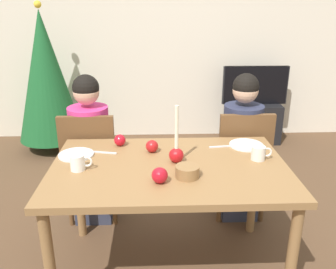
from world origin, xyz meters
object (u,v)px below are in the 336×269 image
Objects in this scene: tv at (255,85)px; apple_by_right_mug at (160,175)px; dining_table at (169,178)px; apple_by_left_plate at (152,146)px; christmas_tree at (46,77)px; bowl_walnuts at (187,172)px; mug_left at (78,162)px; apple_near_candle at (120,140)px; person_left_child at (91,152)px; mug_right at (259,153)px; person_right_child at (241,150)px; tv_stand at (252,122)px; chair_right at (241,158)px; candle_centerpiece at (176,151)px; plate_right at (246,145)px; chair_left at (91,161)px; plate_left at (76,155)px.

tv is 9.02× the size of apple_by_right_mug.
apple_by_left_plate reaches higher than dining_table.
christmas_tree is at bearing 121.34° from dining_table.
mug_left is at bearing 169.63° from bowl_walnuts.
apple_near_candle is at bearing 151.16° from apple_by_left_plate.
mug_right is (1.13, -0.58, 0.22)m from person_left_child.
tv_stand is (0.55, 1.66, -0.33)m from person_right_child.
chair_right is 0.61m from mug_right.
person_right_child is 0.85m from apple_by_left_plate.
person_right_child is (1.17, 0.00, 0.00)m from person_left_child.
chair_right is 2.54× the size of candle_centerpiece.
tv_stand is 5.03× the size of mug_left.
plate_right is at bearing -99.48° from person_right_child.
person_left_child reaches higher than mug_right.
tv_stand is at bearing 44.08° from person_left_child.
plate_right is (1.83, -1.85, -0.11)m from christmas_tree.
mug_right is 1.65× the size of apple_near_candle.
chair_left reaches higher than dining_table.
chair_left is 0.77× the size of person_right_child.
plate_right is at bearing -17.82° from person_left_child.
christmas_tree is 20.76× the size of apple_by_left_plate.
christmas_tree is at bearing 109.61° from mug_left.
plate_right is 1.10m from mug_left.
mug_left is at bearing -162.85° from plate_right.
tv reaches higher than apple_near_candle.
chair_right is 0.54× the size of christmas_tree.
tv is 5.94× the size of bowl_walnuts.
person_left_child and person_right_child have the same top height.
tv is at bearing 63.72° from dining_table.
chair_right is (0.59, 0.61, -0.15)m from dining_table.
plate_right is 1.70× the size of bowl_walnuts.
chair_right is 1.27m from plate_left.
person_right_child is 1.10m from apple_by_right_mug.
christmas_tree is 2.68m from bowl_walnuts.
person_left_child is 14.55× the size of apple_by_left_plate.
person_right_child is at bearing 52.82° from apple_by_right_mug.
apple_near_candle is 0.60m from apple_by_right_mug.
apple_near_candle is at bearing -162.53° from chair_right.
dining_table is 0.26m from apple_by_left_plate.
christmas_tree reaches higher than plate_right.
apple_by_left_plate is at bearing -28.84° from apple_near_candle.
mug_left is at bearing -149.76° from chair_right.
christmas_tree is 2.78m from mug_right.
apple_by_right_mug is (0.52, -0.86, 0.22)m from person_left_child.
candle_centerpiece reaches higher than apple_near_candle.
plate_left is (-0.00, -0.44, 0.24)m from chair_left.
apple_by_right_mug is (0.04, -0.42, 0.00)m from apple_by_left_plate.
tv_stand is 2.17m from plate_right.
candle_centerpiece reaches higher than apple_by_left_plate.
mug_right is at bearing -25.81° from chair_left.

